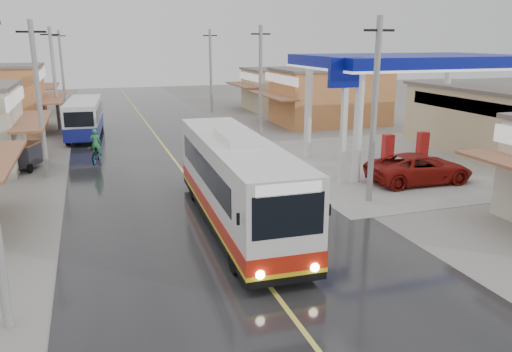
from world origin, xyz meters
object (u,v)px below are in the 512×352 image
object	(u,v)px
coach_bus	(236,181)
jeepney	(419,168)
cyclist	(96,151)
tricycle_near	(25,155)
petron_station	(510,113)
second_bus	(84,117)

from	to	relation	value
coach_bus	jeepney	size ratio (longest dim) A/B	2.18
jeepney	cyclist	world-z (taller)	cyclist
cyclist	tricycle_near	world-z (taller)	cyclist
jeepney	tricycle_near	size ratio (longest dim) A/B	2.39
jeepney	tricycle_near	bearing A→B (deg)	66.64
petron_station	coach_bus	xyz separation A→B (m)	(-20.05, -6.92, -0.81)
jeepney	tricycle_near	xyz separation A→B (m)	(-19.17, 9.16, 0.11)
second_bus	cyclist	size ratio (longest dim) A/B	4.13
jeepney	cyclist	xyz separation A→B (m)	(-15.41, 9.70, -0.08)
second_bus	jeepney	distance (m)	24.32
second_bus	jeepney	xyz separation A→B (m)	(15.98, -18.32, -0.72)
coach_bus	jeepney	distance (m)	10.87
petron_station	coach_bus	size ratio (longest dim) A/B	1.89
second_bus	coach_bus	bearing A→B (deg)	-70.84
petron_station	coach_bus	distance (m)	21.23
coach_bus	cyclist	bearing A→B (deg)	113.63
jeepney	cyclist	distance (m)	18.20
petron_station	second_bus	distance (m)	29.28
jeepney	coach_bus	bearing A→B (deg)	107.17
petron_station	cyclist	world-z (taller)	petron_station
jeepney	tricycle_near	world-z (taller)	tricycle_near
second_bus	jeepney	world-z (taller)	second_bus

